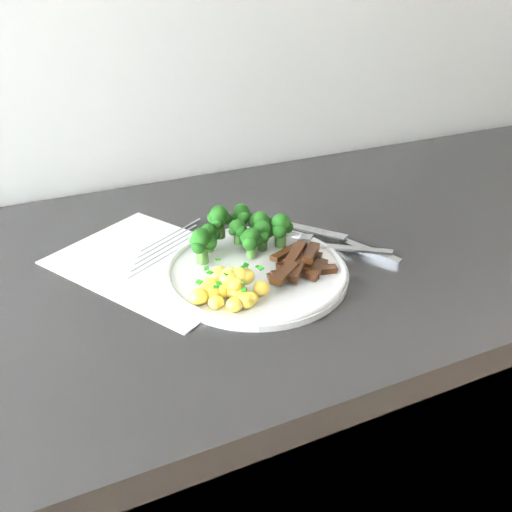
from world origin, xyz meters
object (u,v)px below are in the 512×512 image
(potatoes, at_px, (228,286))
(fork, at_px, (335,245))
(broccoli, at_px, (241,229))
(recipe_paper, at_px, (157,263))
(counter, at_px, (282,457))
(beef_strips, at_px, (299,264))
(knife, at_px, (352,246))
(plate, at_px, (256,271))

(potatoes, height_order, fork, potatoes)
(broccoli, bearing_deg, recipe_paper, 168.58)
(potatoes, bearing_deg, broccoli, 59.55)
(counter, height_order, beef_strips, beef_strips)
(potatoes, xyz_separation_m, fork, (0.18, 0.05, -0.01))
(counter, xyz_separation_m, broccoli, (-0.08, 0.00, 0.51))
(recipe_paper, distance_m, knife, 0.28)
(potatoes, distance_m, beef_strips, 0.11)
(broccoli, xyz_separation_m, potatoes, (-0.06, -0.11, -0.02))
(knife, bearing_deg, plate, -178.31)
(recipe_paper, distance_m, beef_strips, 0.20)
(recipe_paper, height_order, broccoli, broccoli)
(knife, bearing_deg, potatoes, -167.14)
(plate, bearing_deg, beef_strips, -26.14)
(counter, bearing_deg, recipe_paper, 171.61)
(plate, bearing_deg, recipe_paper, 143.29)
(recipe_paper, bearing_deg, knife, -16.58)
(broccoli, distance_m, beef_strips, 0.10)
(plate, height_order, broccoli, broccoli)
(fork, xyz_separation_m, knife, (0.03, 0.00, -0.01))
(counter, distance_m, plate, 0.48)
(plate, height_order, fork, fork)
(counter, xyz_separation_m, knife, (0.08, -0.05, 0.48))
(broccoli, distance_m, knife, 0.16)
(fork, relative_size, knife, 0.75)
(potatoes, relative_size, fork, 0.75)
(broccoli, height_order, potatoes, broccoli)
(plate, distance_m, fork, 0.13)
(beef_strips, distance_m, knife, 0.11)
(recipe_paper, xyz_separation_m, potatoes, (0.06, -0.13, 0.02))
(plate, relative_size, broccoli, 1.62)
(broccoli, bearing_deg, counter, -3.62)
(recipe_paper, height_order, fork, fork)
(recipe_paper, height_order, beef_strips, beef_strips)
(beef_strips, xyz_separation_m, fork, (0.07, 0.03, -0.00))
(recipe_paper, distance_m, broccoli, 0.13)
(counter, distance_m, potatoes, 0.52)
(potatoes, bearing_deg, fork, 14.57)
(broccoli, xyz_separation_m, fork, (0.12, -0.06, -0.02))
(knife, bearing_deg, fork, -177.82)
(potatoes, bearing_deg, knife, 12.86)
(counter, bearing_deg, potatoes, -143.93)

